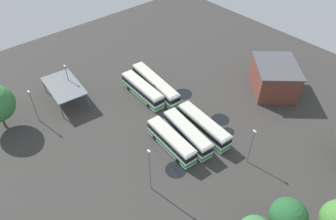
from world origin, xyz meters
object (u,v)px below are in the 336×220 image
bus_row1_slot2 (142,90)px  tree_northeast (288,216)px  maintenance_shelter (64,86)px  bus_row0_slot2 (187,133)px  bus_row0_slot3 (171,141)px  bus_row0_slot1 (203,126)px  lamp_post_far_corner (68,79)px  lamp_post_near_entrance (150,169)px  lamp_post_by_building (251,145)px  depot_building (274,78)px  bus_row1_slot1 (155,85)px  lamp_post_mid_lot (34,105)px

bus_row1_slot2 → tree_northeast: 37.89m
bus_row1_slot2 → maintenance_shelter: bearing=52.9°
bus_row0_slot2 → bus_row0_slot3: size_ratio=1.06×
maintenance_shelter → tree_northeast: (-47.07, -8.05, 1.98)m
bus_row0_slot1 → lamp_post_far_corner: 29.90m
tree_northeast → maintenance_shelter: bearing=9.7°
lamp_post_near_entrance → tree_northeast: (-18.00, -8.40, 0.70)m
lamp_post_near_entrance → bus_row0_slot1: bearing=-77.6°
lamp_post_far_corner → lamp_post_by_building: (-36.57, -14.00, 0.02)m
bus_row0_slot2 → lamp_post_near_entrance: lamp_post_near_entrance is taller
bus_row1_slot2 → maintenance_shelter: 16.15m
lamp_post_by_building → maintenance_shelter: bearing=23.6°
depot_building → lamp_post_by_building: bearing=114.8°
bus_row1_slot1 → lamp_post_far_corner: (10.98, 14.44, 2.31)m
bus_row0_slot2 → bus_row0_slot3: 3.47m
bus_row0_slot1 → depot_building: 21.12m
depot_building → tree_northeast: size_ratio=1.73×
bus_row0_slot1 → lamp_post_near_entrance: 15.79m
bus_row0_slot3 → bus_row1_slot2: (15.06, -5.10, 0.00)m
lamp_post_far_corner → bus_row0_slot2: bearing=-159.9°
lamp_post_by_building → lamp_post_mid_lot: size_ratio=1.03×
lamp_post_by_building → lamp_post_mid_lot: bearing=34.4°
bus_row0_slot1 → lamp_post_by_building: 10.15m
bus_row1_slot1 → depot_building: (-16.24, -19.82, 1.40)m
bus_row0_slot3 → bus_row1_slot2: size_ratio=0.92×
bus_row1_slot1 → bus_row1_slot2: (0.34, 3.22, -0.00)m
depot_building → lamp_post_by_building: lamp_post_by_building is taller
bus_row0_slot3 → lamp_post_mid_lot: bearing=33.6°
depot_building → maintenance_shelter: bearing=53.8°
lamp_post_mid_lot → bus_row0_slot2: bearing=-141.3°
lamp_post_mid_lot → maintenance_shelter: bearing=-72.6°
bus_row1_slot1 → lamp_post_by_building: lamp_post_by_building is taller
bus_row0_slot1 → lamp_post_by_building: (-9.84, -0.80, 2.33)m
lamp_post_near_entrance → maintenance_shelter: bearing=-0.7°
bus_row0_slot2 → tree_northeast: 22.40m
maintenance_shelter → lamp_post_near_entrance: size_ratio=1.24×
lamp_post_near_entrance → depot_building: bearing=-85.5°
depot_building → tree_northeast: bearing=126.8°
bus_row0_slot3 → tree_northeast: 22.66m
bus_row1_slot1 → bus_row0_slot1: bearing=175.5°
lamp_post_near_entrance → tree_northeast: size_ratio=1.11×
bus_row0_slot3 → tree_northeast: (-22.34, -0.35, 3.82)m
lamp_post_mid_lot → lamp_post_near_entrance: bearing=-165.6°
bus_row0_slot1 → tree_northeast: bearing=162.5°
lamp_post_by_building → tree_northeast: 13.80m
bus_row0_slot2 → depot_building: depot_building is taller
lamp_post_near_entrance → lamp_post_mid_lot: (26.80, 6.90, -0.88)m
bus_row0_slot1 → lamp_post_near_entrance: (-3.32, 15.12, 3.11)m
bus_row0_slot2 → depot_building: bearing=-92.4°
bus_row1_slot1 → bus_row1_slot2: same height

